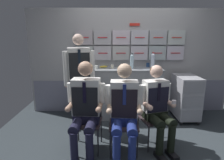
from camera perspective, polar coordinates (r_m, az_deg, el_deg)
The scene contains 17 objects.
ground at distance 3.00m, azimuth 8.43°, elevation -19.66°, with size 4.80×4.80×0.04m, color #31383D.
galley_bulkhead at distance 3.91m, azimuth 5.73°, elevation 5.48°, with size 4.20×0.14×2.15m.
galley_counter at distance 3.74m, azimuth 2.50°, elevation -3.87°, with size 1.62×0.53×1.00m.
service_trolley at distance 3.89m, azimuth 21.81°, elevation -4.71°, with size 0.40×0.65×0.87m.
folding_chair_left at distance 2.77m, azimuth -7.43°, elevation -10.36°, with size 0.43×0.43×0.82m.
crew_member_left at distance 2.55m, azimuth -8.24°, elevation -7.47°, with size 0.52×0.66×1.28m.
folding_chair_center at distance 2.69m, azimuth 3.62°, elevation -10.93°, with size 0.42×0.42×0.82m.
crew_member_center at distance 2.47m, azimuth 3.78°, elevation -8.35°, with size 0.51×0.64×1.26m.
folding_chair_right at distance 2.91m, azimuth 12.13°, elevation -9.28°, with size 0.49×0.49×0.82m.
crew_member_right at distance 2.73m, azimuth 13.91°, elevation -7.37°, with size 0.50×0.65×1.21m.
crew_member_standing at distance 3.18m, azimuth -10.00°, elevation 1.67°, with size 0.51×0.32×1.65m.
water_bottle_clear at distance 3.58m, azimuth 6.18°, elevation 5.75°, with size 0.07×0.07×0.30m.
water_bottle_tall at distance 3.70m, azimuth 12.48°, elevation 5.89°, with size 0.08×0.08×0.31m.
espresso_cup_small at distance 3.54m, azimuth -4.99°, elevation 4.00°, with size 0.07×0.07×0.07m.
coffee_cup_spare at distance 3.58m, azimuth 0.06°, elevation 4.19°, with size 0.06×0.06×0.07m.
paper_cup_tan at distance 3.85m, azimuth 11.04°, elevation 4.65°, with size 0.07×0.07×0.08m.
snack_banana at distance 3.69m, azimuth -2.63°, elevation 4.16°, with size 0.17×0.10×0.04m.
Camera 1 is at (-0.46, -2.48, 1.61)m, focal length 29.56 mm.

